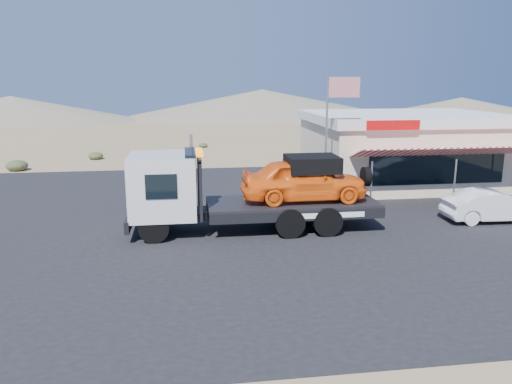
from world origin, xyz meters
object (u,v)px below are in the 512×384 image
tow_truck (248,187)px  flagpole (332,124)px  white_sedan (493,206)px  jerky_store (403,148)px

tow_truck → flagpole: bearing=39.0°
tow_truck → flagpole: size_ratio=1.58×
flagpole → tow_truck: bearing=-141.0°
white_sedan → flagpole: size_ratio=0.67×
tow_truck → white_sedan: size_ratio=2.37×
white_sedan → jerky_store: size_ratio=0.39×
flagpole → jerky_store: bearing=38.8°
jerky_store → flagpole: bearing=-141.2°
white_sedan → jerky_store: bearing=4.6°
jerky_store → flagpole: (-5.57, -4.47, 1.77)m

